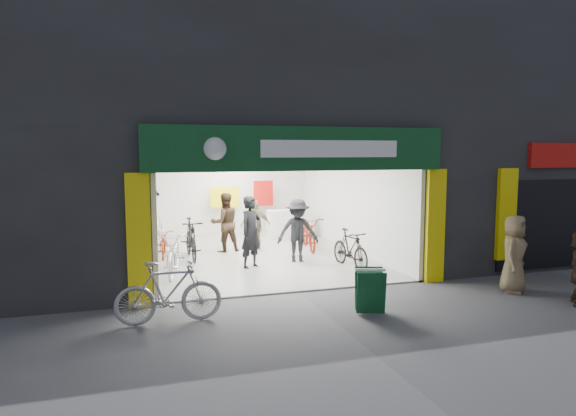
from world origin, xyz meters
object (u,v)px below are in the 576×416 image
parked_bike (169,292)px  pedestrian_near (514,254)px  bike_left_front (174,253)px  bike_right_front (350,249)px  sandwich_board (370,290)px

parked_bike → pedestrian_near: pedestrian_near is taller
bike_left_front → pedestrian_near: (6.76, -3.70, 0.29)m
bike_right_front → parked_bike: (-4.78, -2.95, 0.05)m
parked_bike → sandwich_board: 3.65m
bike_right_front → sandwich_board: size_ratio=2.04×
bike_right_front → parked_bike: parked_bike is taller
parked_bike → pedestrian_near: bearing=-90.8°
bike_left_front → parked_bike: (-0.40, -3.54, 0.02)m
bike_right_front → sandwich_board: 3.69m
pedestrian_near → sandwich_board: size_ratio=2.03×
bike_left_front → sandwich_board: size_ratio=2.52×
sandwich_board → bike_left_front: bearing=147.1°
bike_left_front → parked_bike: parked_bike is taller
pedestrian_near → sandwich_board: pedestrian_near is taller
bike_right_front → parked_bike: size_ratio=0.90×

